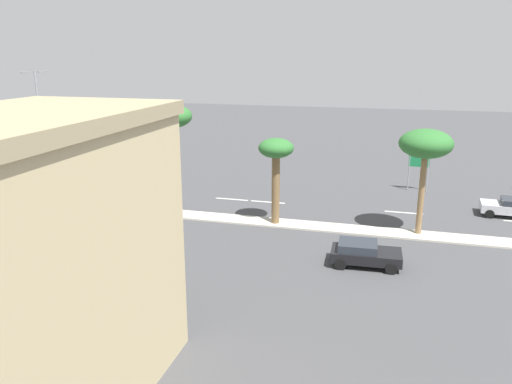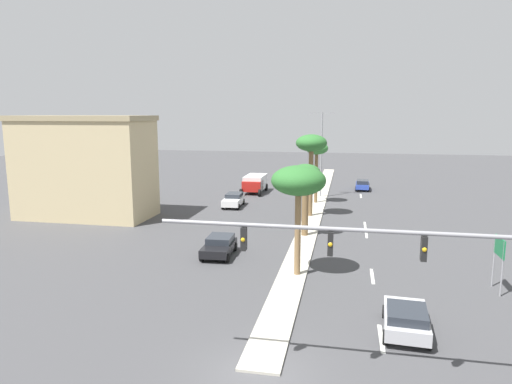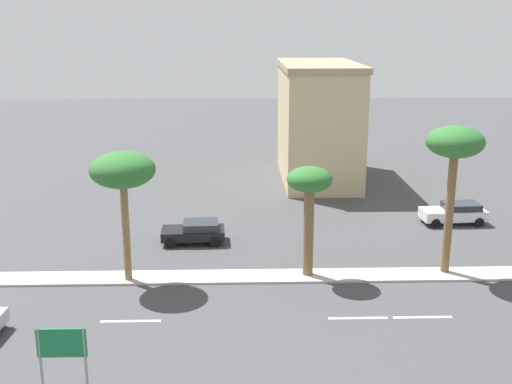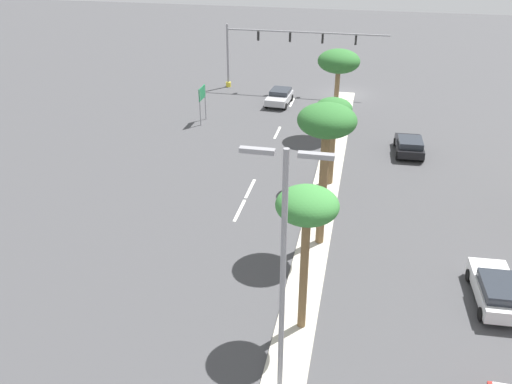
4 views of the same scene
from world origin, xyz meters
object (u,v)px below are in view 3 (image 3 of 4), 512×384
commercial_building (318,122)px  directional_road_sign (62,351)px  palm_tree_outboard (309,188)px  sedan_white_leading (455,213)px  palm_tree_near (123,172)px  sedan_black_mid (195,231)px  palm_tree_far (455,148)px

commercial_building → directional_road_sign: bearing=-21.1°
palm_tree_outboard → commercial_building: bearing=171.8°
directional_road_sign → sedan_white_leading: (-20.97, 21.00, -1.58)m
directional_road_sign → sedan_white_leading: directional_road_sign is taller
palm_tree_near → palm_tree_outboard: palm_tree_near is taller
directional_road_sign → palm_tree_near: bearing=178.5°
sedan_white_leading → commercial_building: bearing=-148.7°
palm_tree_near → sedan_black_mid: 8.62m
directional_road_sign → palm_tree_near: palm_tree_near is taller
commercial_building → sedan_white_leading: 15.78m
palm_tree_near → palm_tree_far: size_ratio=0.86×
palm_tree_far → sedan_white_leading: 11.31m
palm_tree_near → directional_road_sign: bearing=-1.5°
directional_road_sign → commercial_building: bearing=158.9°
sedan_black_mid → directional_road_sign: bearing=-11.2°
palm_tree_outboard → sedan_black_mid: palm_tree_outboard is taller
directional_road_sign → palm_tree_outboard: (-12.04, 9.95, 2.62)m
palm_tree_near → sedan_white_leading: 23.31m
palm_tree_outboard → sedan_black_mid: (-5.60, -6.46, -4.25)m
directional_road_sign → sedan_black_mid: (-17.63, 3.49, -1.62)m
commercial_building → palm_tree_outboard: commercial_building is taller
directional_road_sign → palm_tree_near: (-11.61, 0.30, 3.65)m
directional_road_sign → palm_tree_far: palm_tree_far is taller
sedan_white_leading → sedan_black_mid: bearing=-79.2°
commercial_building → sedan_black_mid: size_ratio=3.27×
sedan_black_mid → palm_tree_far: bearing=68.9°
commercial_building → palm_tree_near: bearing=-29.8°
sedan_white_leading → palm_tree_near: bearing=-65.7°
commercial_building → sedan_white_leading: bearing=31.3°
commercial_building → sedan_black_mid: (16.33, -9.63, -4.29)m
directional_road_sign → sedan_white_leading: size_ratio=0.73×
directional_road_sign → commercial_building: 36.50m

